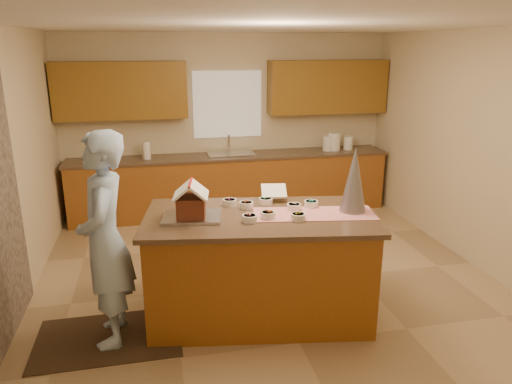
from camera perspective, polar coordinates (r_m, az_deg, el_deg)
floor at (r=5.41m, az=1.51°, el=-10.74°), size 5.50×5.50×0.00m
ceiling at (r=4.80m, az=1.77°, el=19.19°), size 5.50×5.50×0.00m
wall_back at (r=7.58m, az=-3.39°, el=8.05°), size 5.50×5.50×0.00m
wall_front at (r=2.50m, az=17.17°, el=-11.34°), size 5.50×5.50×0.00m
wall_left at (r=4.98m, az=-27.57°, el=1.51°), size 5.50×5.50×0.00m
wall_right at (r=6.03m, az=25.45°, el=4.17°), size 5.50×5.50×0.00m
window_curtain at (r=7.51m, az=-3.40°, el=10.28°), size 1.05×0.03×1.00m
back_counter_base at (r=7.48m, az=-2.92°, el=0.81°), size 4.80×0.60×0.88m
back_counter_top at (r=7.37m, az=-2.97°, el=4.25°), size 4.85×0.63×0.04m
upper_cabinet_left at (r=7.26m, az=-15.67°, el=11.46°), size 1.85×0.35×0.80m
upper_cabinet_right at (r=7.74m, az=8.43°, el=12.19°), size 1.85×0.35×0.80m
sink at (r=7.37m, az=-2.97°, el=4.17°), size 0.70×0.45×0.12m
faucet at (r=7.51m, az=-3.21°, el=5.73°), size 0.03×0.03×0.28m
island_base at (r=4.61m, az=0.42°, el=-9.01°), size 2.14×1.31×0.98m
island_top at (r=4.42m, az=0.43°, el=-3.01°), size 2.24×1.41×0.04m
table_runner at (r=4.46m, az=6.87°, el=-2.56°), size 1.16×0.57×0.01m
baking_tray at (r=4.36m, az=-7.60°, el=-2.93°), size 0.57×0.46×0.03m
cookbook at (r=4.79m, az=2.12°, el=0.12°), size 0.27×0.23×0.10m
tinsel_tree at (r=4.50m, az=11.50°, el=1.43°), size 0.28×0.28×0.61m
rug at (r=4.69m, az=-16.98°, el=-16.15°), size 1.26×0.82×0.01m
boy at (r=4.26m, az=-17.38°, el=-5.46°), size 0.46×0.69×1.86m
canister_a at (r=7.74m, az=8.51°, el=5.73°), size 0.17×0.17×0.23m
canister_b at (r=7.77m, az=9.22°, el=5.90°), size 0.19×0.19×0.28m
canister_c at (r=7.87m, az=10.84°, el=5.71°), size 0.15×0.15×0.21m
paper_towel at (r=7.25m, az=-12.80°, el=4.83°), size 0.12×0.12×0.25m
gingerbread_house at (r=4.32m, az=-7.66°, el=-1.30°), size 0.35×0.36×0.31m
candy_bowls at (r=4.49m, az=1.69°, el=-1.96°), size 0.89×0.67×0.06m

